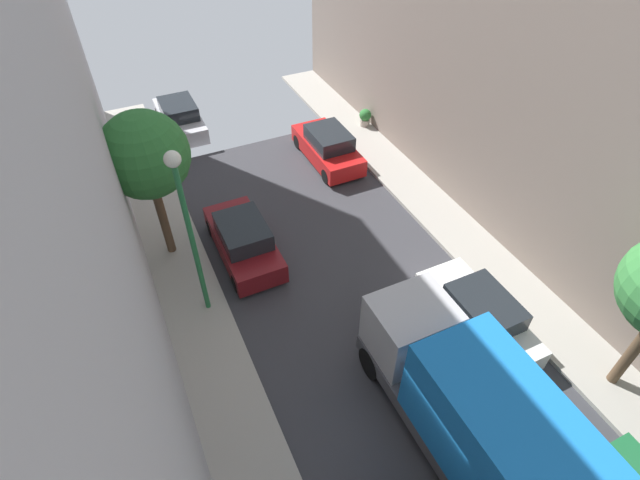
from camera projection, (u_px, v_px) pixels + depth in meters
name	position (u px, v px, depth m)	size (l,w,h in m)	color
ground	(453.00, 439.00, 12.66)	(32.00, 32.00, 0.00)	#38383D
sidewalk_right	(593.00, 366.00, 14.16)	(2.00, 44.00, 0.15)	#A8A399
parked_car_left_2	(243.00, 240.00, 17.19)	(1.78, 4.20, 1.57)	maroon
parked_car_left_3	(180.00, 118.00, 23.65)	(1.78, 4.20, 1.57)	silver
parked_car_right_1	(478.00, 315.00, 14.73)	(1.78, 4.20, 1.57)	white
parked_car_right_2	(328.00, 147.00, 21.71)	(1.78, 4.20, 1.57)	red
delivery_truck	(471.00, 409.00, 11.35)	(2.26, 6.60, 3.38)	#4C4C51
street_tree_2	(145.00, 156.00, 14.93)	(2.79, 2.79, 5.45)	brown
potted_plant_3	(365.00, 117.00, 23.93)	(0.59, 0.59, 0.86)	#B2A899
lamp_post	(186.00, 216.00, 13.12)	(0.44, 0.44, 5.87)	#26723F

